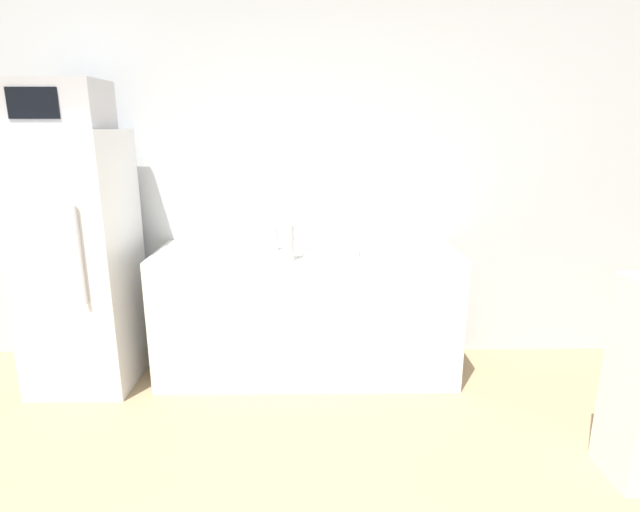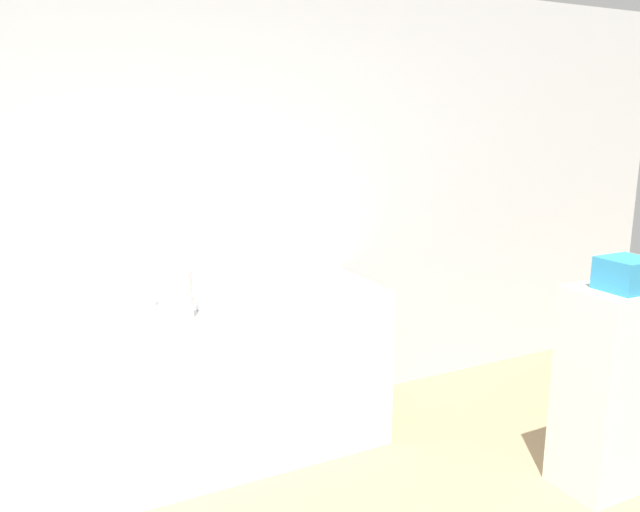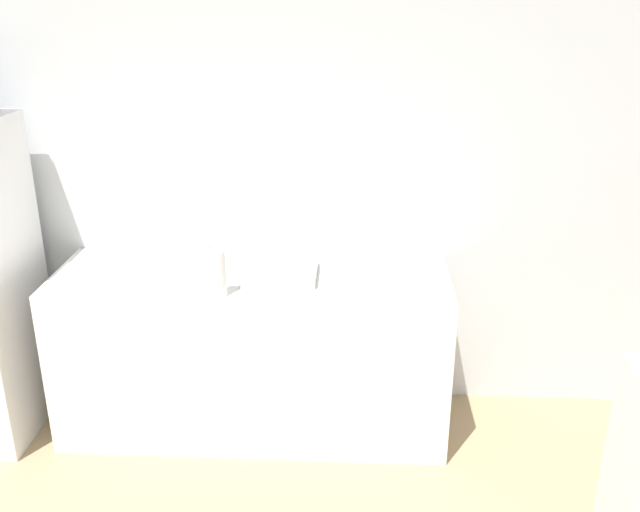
# 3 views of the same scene
# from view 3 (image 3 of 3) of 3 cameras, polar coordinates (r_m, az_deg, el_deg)

# --- Properties ---
(wall_back) EXTENTS (8.00, 0.06, 2.60)m
(wall_back) POSITION_cam_3_polar(r_m,az_deg,el_deg) (3.92, -7.84, 6.12)
(wall_back) COLOR silver
(wall_back) RESTS_ON ground_plane
(counter) EXTENTS (2.04, 0.66, 0.90)m
(counter) POSITION_cam_3_polar(r_m,az_deg,el_deg) (3.87, -5.33, -7.61)
(counter) COLOR silver
(counter) RESTS_ON ground_plane
(sink_basin) EXTENTS (0.37, 0.33, 0.06)m
(sink_basin) POSITION_cam_3_polar(r_m,az_deg,el_deg) (3.63, -3.20, -1.19)
(sink_basin) COLOR #9EA3A8
(sink_basin) RESTS_ON counter
(bottle_tall) EXTENTS (0.08, 0.08, 0.23)m
(bottle_tall) POSITION_cam_3_polar(r_m,az_deg,el_deg) (3.41, -8.14, -1.41)
(bottle_tall) COLOR silver
(bottle_tall) RESTS_ON counter
(bottle_short) EXTENTS (0.07, 0.07, 0.16)m
(bottle_short) POSITION_cam_3_polar(r_m,az_deg,el_deg) (3.68, -9.16, -0.24)
(bottle_short) COLOR silver
(bottle_short) RESTS_ON counter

